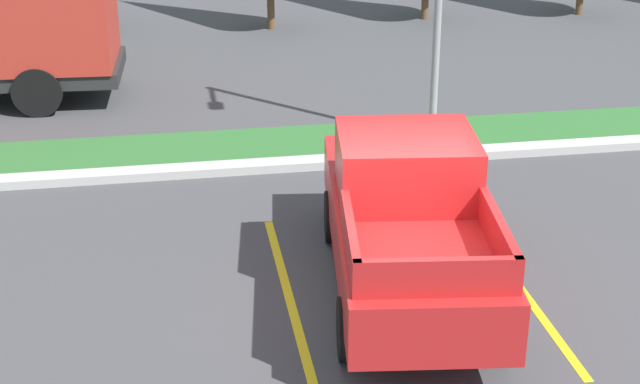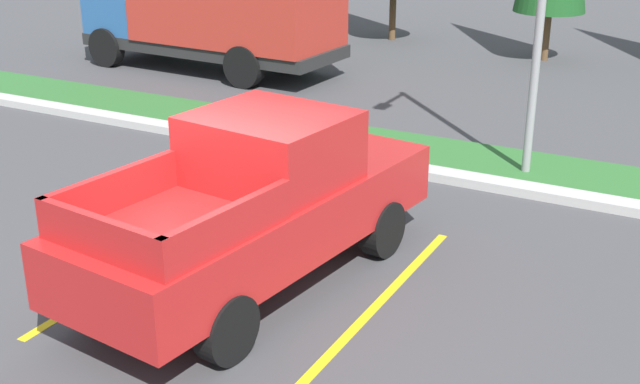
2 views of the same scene
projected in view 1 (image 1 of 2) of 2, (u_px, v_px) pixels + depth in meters
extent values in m
plane|color=#424244|center=(392.00, 310.00, 12.24)|extent=(120.00, 120.00, 0.00)
cube|color=yellow|center=(290.00, 299.00, 12.47)|extent=(0.12, 4.80, 0.01)
cube|color=yellow|center=(515.00, 280.00, 12.94)|extent=(0.12, 4.80, 0.01)
cube|color=#B2B2AD|center=(326.00, 162.00, 16.72)|extent=(56.00, 0.40, 0.15)
cube|color=#2D662D|center=(316.00, 143.00, 17.73)|extent=(56.00, 1.80, 0.06)
cylinder|color=black|center=(335.00, 216.00, 13.94)|extent=(0.37, 0.79, 0.76)
cylinder|color=black|center=(450.00, 214.00, 14.01)|extent=(0.37, 0.79, 0.76)
cylinder|color=black|center=(350.00, 329.00, 11.10)|extent=(0.37, 0.79, 0.76)
cylinder|color=black|center=(494.00, 325.00, 11.17)|extent=(0.37, 0.79, 0.76)
cube|color=red|center=(407.00, 231.00, 12.35)|extent=(2.52, 5.39, 0.76)
cube|color=red|center=(406.00, 165.00, 12.31)|extent=(1.94, 1.80, 0.84)
cube|color=#2D3842|center=(399.00, 140.00, 13.04)|extent=(1.61, 0.26, 0.63)
cube|color=red|center=(350.00, 241.00, 10.75)|extent=(0.33, 1.90, 0.44)
cube|color=red|center=(499.00, 238.00, 10.82)|extent=(0.33, 1.90, 0.44)
cube|color=red|center=(438.00, 278.00, 9.96)|extent=(1.80, 0.32, 0.44)
cube|color=silver|center=(385.00, 173.00, 14.78)|extent=(1.81, 0.38, 0.28)
cylinder|color=black|center=(37.00, 92.00, 19.05)|extent=(1.01, 0.35, 1.00)
cylinder|color=black|center=(53.00, 62.00, 21.06)|extent=(1.01, 0.35, 1.00)
cylinder|color=brown|center=(91.00, 5.00, 25.48)|extent=(0.20, 0.20, 1.36)
cylinder|color=brown|center=(271.00, 5.00, 25.59)|extent=(0.20, 0.20, 1.30)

